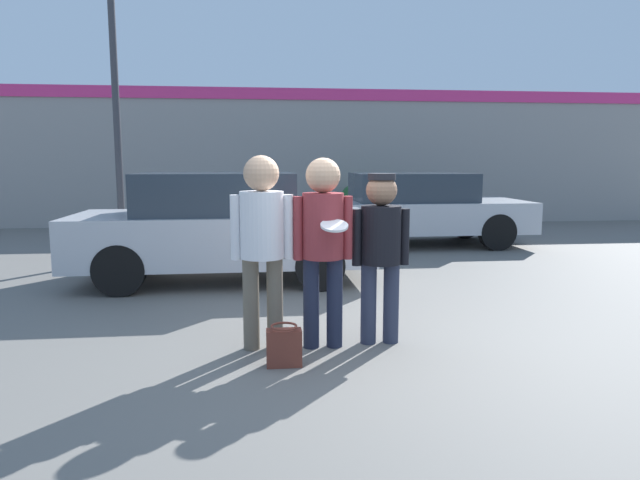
{
  "coord_description": "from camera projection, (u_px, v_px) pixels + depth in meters",
  "views": [
    {
      "loc": [
        -1.01,
        -5.15,
        1.75
      ],
      "look_at": [
        -0.39,
        0.24,
        0.98
      ],
      "focal_mm": 32.0,
      "sensor_mm": 36.0,
      "label": 1
    }
  ],
  "objects": [
    {
      "name": "person_middle_with_frisbee",
      "position": [
        323.0,
        234.0,
        5.23
      ],
      "size": [
        0.55,
        0.57,
        1.77
      ],
      "color": "#1E2338",
      "rests_on": "ground"
    },
    {
      "name": "parked_car_near",
      "position": [
        222.0,
        227.0,
        8.22
      ],
      "size": [
        4.2,
        1.81,
        1.57
      ],
      "color": "#B7BABF",
      "rests_on": "ground"
    },
    {
      "name": "ground_plane",
      "position": [
        364.0,
        345.0,
        5.42
      ],
      "size": [
        56.0,
        56.0,
        0.0
      ],
      "primitive_type": "plane",
      "color": "#66635E"
    },
    {
      "name": "street_lamp",
      "position": [
        126.0,
        31.0,
        9.56
      ],
      "size": [
        1.34,
        0.35,
        6.41
      ],
      "color": "#38383D",
      "rests_on": "ground"
    },
    {
      "name": "person_right",
      "position": [
        381.0,
        242.0,
        5.37
      ],
      "size": [
        0.55,
        0.38,
        1.62
      ],
      "color": "#2D3347",
      "rests_on": "ground"
    },
    {
      "name": "parked_car_far",
      "position": [
        414.0,
        208.0,
        11.72
      ],
      "size": [
        4.51,
        1.97,
        1.48
      ],
      "color": "#B7BABF",
      "rests_on": "ground"
    },
    {
      "name": "handbag",
      "position": [
        284.0,
        346.0,
        4.85
      ],
      "size": [
        0.3,
        0.23,
        0.36
      ],
      "color": "brown",
      "rests_on": "ground"
    },
    {
      "name": "person_left",
      "position": [
        262.0,
        233.0,
        5.18
      ],
      "size": [
        0.57,
        0.4,
        1.79
      ],
      "color": "#665B4C",
      "rests_on": "ground"
    },
    {
      "name": "shrub",
      "position": [
        361.0,
        204.0,
        14.86
      ],
      "size": [
        1.19,
        1.19,
        1.19
      ],
      "color": "#285B2D",
      "rests_on": "ground"
    },
    {
      "name": "storefront_building",
      "position": [
        292.0,
        156.0,
        15.26
      ],
      "size": [
        24.0,
        0.22,
        3.61
      ],
      "color": "gray",
      "rests_on": "ground"
    }
  ]
}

